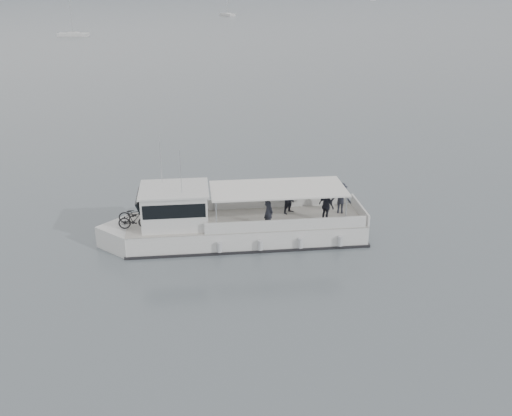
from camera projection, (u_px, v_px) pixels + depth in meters
name	position (u px, v px, depth m)	size (l,w,h in m)	color
ground	(314.00, 243.00, 27.72)	(1400.00, 1400.00, 0.00)	#555F64
tour_boat	(223.00, 224.00, 27.61)	(12.90, 6.40, 5.45)	white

